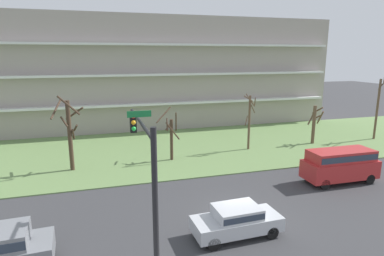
{
  "coord_description": "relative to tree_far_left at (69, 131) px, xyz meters",
  "views": [
    {
      "loc": [
        -7.13,
        -15.59,
        8.8
      ],
      "look_at": [
        -0.78,
        6.0,
        3.81
      ],
      "focal_mm": 30.68,
      "sensor_mm": 36.0,
      "label": 1
    }
  ],
  "objects": [
    {
      "name": "tree_left",
      "position": [
        7.98,
        0.34,
        -0.92
      ],
      "size": [
        1.85,
        1.91,
        4.47
      ],
      "color": "#423023",
      "rests_on": "ground"
    },
    {
      "name": "ground",
      "position": [
        9.24,
        -10.33,
        -3.16
      ],
      "size": [
        160.0,
        160.0,
        0.0
      ],
      "primitive_type": "plane",
      "color": "#38383A"
    },
    {
      "name": "tree_right",
      "position": [
        23.02,
        1.55,
        -0.99
      ],
      "size": [
        1.27,
        1.56,
        3.92
      ],
      "color": "brown",
      "rests_on": "ground"
    },
    {
      "name": "apartment_building",
      "position": [
        9.24,
        17.35,
        3.5
      ],
      "size": [
        45.0,
        12.3,
        13.33
      ],
      "color": "#9E938C",
      "rests_on": "ground"
    },
    {
      "name": "tree_far_right",
      "position": [
        30.48,
        1.22,
        0.41
      ],
      "size": [
        1.25,
        1.75,
        6.72
      ],
      "color": "brown",
      "rests_on": "ground"
    },
    {
      "name": "traffic_signal_mast",
      "position": [
        3.61,
        -15.07,
        1.5
      ],
      "size": [
        0.9,
        5.7,
        6.82
      ],
      "color": "black",
      "rests_on": "ground"
    },
    {
      "name": "sedan_silver_near_left",
      "position": [
        8.41,
        -12.33,
        -2.29
      ],
      "size": [
        4.46,
        1.95,
        1.57
      ],
      "rotation": [
        0.0,
        0.0,
        0.04
      ],
      "color": "#B7BABF",
      "rests_on": "ground"
    },
    {
      "name": "tree_far_left",
      "position": [
        0.0,
        0.0,
        0.0
      ],
      "size": [
        2.37,
        2.15,
        6.02
      ],
      "color": "#423023",
      "rests_on": "ground"
    },
    {
      "name": "tree_center",
      "position": [
        15.75,
        1.41,
        -0.26
      ],
      "size": [
        1.31,
        1.12,
        5.42
      ],
      "color": "brown",
      "rests_on": "ground"
    },
    {
      "name": "van_red_center_left",
      "position": [
        18.29,
        -7.83,
        -1.77
      ],
      "size": [
        5.23,
        2.09,
        2.36
      ],
      "rotation": [
        0.0,
        0.0,
        3.12
      ],
      "color": "#B22828",
      "rests_on": "ground"
    },
    {
      "name": "grass_lawn_strip",
      "position": [
        9.24,
        3.67,
        -3.12
      ],
      "size": [
        80.0,
        16.0,
        0.08
      ],
      "primitive_type": "cube",
      "color": "#66844C",
      "rests_on": "ground"
    }
  ]
}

